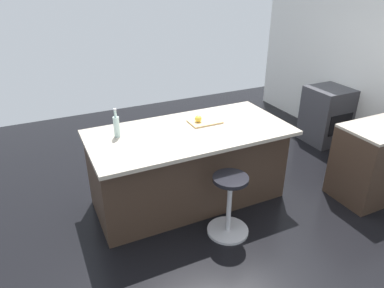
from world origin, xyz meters
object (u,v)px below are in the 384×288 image
oven_range (326,115)px  water_bottle (116,126)px  cutting_board (205,122)px  apple_yellow (198,119)px  kitchen_island (188,165)px  stool_by_window (229,207)px

oven_range → water_bottle: 3.50m
cutting_board → apple_yellow: 0.10m
kitchen_island → apple_yellow: apple_yellow is taller
oven_range → kitchen_island: 2.73m
cutting_board → water_bottle: size_ratio=1.15×
oven_range → cutting_board: cutting_board is taller
oven_range → apple_yellow: bearing=10.4°
oven_range → cutting_board: bearing=10.9°
water_bottle → stool_by_window: bearing=135.5°
oven_range → stool_by_window: size_ratio=1.30×
stool_by_window → cutting_board: (-0.13, -0.81, 0.62)m
water_bottle → oven_range: bearing=-173.2°
cutting_board → water_bottle: bearing=-3.3°
kitchen_island → water_bottle: 0.96m
water_bottle → cutting_board: bearing=176.7°
stool_by_window → kitchen_island: bearing=-80.0°
apple_yellow → water_bottle: water_bottle is taller
stool_by_window → cutting_board: size_ratio=1.89×
oven_range → apple_yellow: size_ratio=11.29×
kitchen_island → stool_by_window: bearing=100.0°
kitchen_island → water_bottle: (0.75, -0.15, 0.58)m
oven_range → water_bottle: water_bottle is taller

